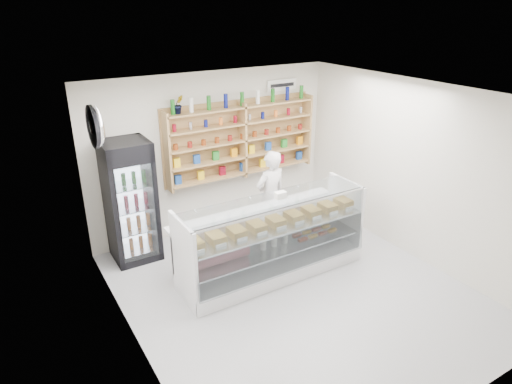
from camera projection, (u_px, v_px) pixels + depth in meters
room at (298, 202)px, 6.01m from camera, size 5.00×5.00×5.00m
display_counter at (272, 253)px, 6.87m from camera, size 2.86×0.85×1.25m
shop_worker at (270, 197)px, 7.67m from camera, size 0.62×0.44×1.61m
drinks_cooler at (131, 201)px, 7.07m from camera, size 0.70×0.68×1.95m
wall_shelving at (243, 140)px, 8.01m from camera, size 2.84×0.28×1.33m
potted_plant at (178, 104)px, 7.17m from camera, size 0.17×0.14×0.30m
security_mirror at (97, 126)px, 5.51m from camera, size 0.15×0.50×0.50m
wall_sign at (282, 85)px, 8.22m from camera, size 0.62×0.03×0.20m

